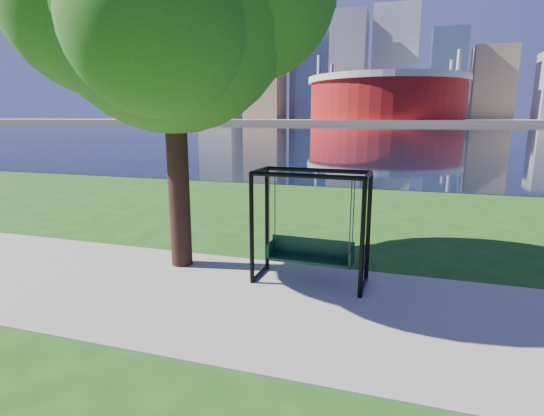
% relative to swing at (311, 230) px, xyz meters
% --- Properties ---
extents(ground, '(900.00, 900.00, 0.00)m').
position_rel_swing_xyz_m(ground, '(-0.60, -0.63, -1.04)').
color(ground, '#1E5114').
rests_on(ground, ground).
extents(path, '(120.00, 4.00, 0.03)m').
position_rel_swing_xyz_m(path, '(-0.60, -1.13, -1.02)').
color(path, '#9E937F').
rests_on(path, ground).
extents(river, '(900.00, 180.00, 0.02)m').
position_rel_swing_xyz_m(river, '(-0.60, 101.37, -1.03)').
color(river, black).
rests_on(river, ground).
extents(far_bank, '(900.00, 228.00, 2.00)m').
position_rel_swing_xyz_m(far_bank, '(-0.60, 305.37, -0.04)').
color(far_bank, '#937F60').
rests_on(far_bank, ground).
extents(stadium, '(83.00, 83.00, 32.00)m').
position_rel_swing_xyz_m(stadium, '(-10.60, 234.37, 13.19)').
color(stadium, maroon).
rests_on(stadium, far_bank).
extents(skyline, '(392.00, 66.00, 96.50)m').
position_rel_swing_xyz_m(skyline, '(-4.87, 318.77, 34.85)').
color(skyline, gray).
rests_on(skyline, far_bank).
extents(swing, '(2.12, 0.97, 2.15)m').
position_rel_swing_xyz_m(swing, '(0.00, 0.00, 0.00)').
color(swing, black).
rests_on(swing, ground).
extents(park_tree, '(6.10, 5.51, 7.57)m').
position_rel_swing_xyz_m(park_tree, '(-2.85, 0.19, 4.22)').
color(park_tree, black).
rests_on(park_tree, ground).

